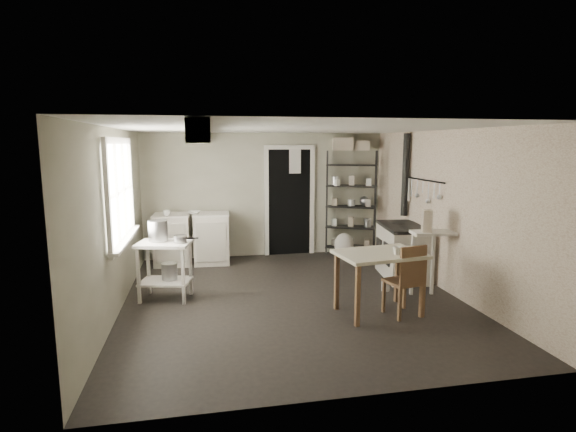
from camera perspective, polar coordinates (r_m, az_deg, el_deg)
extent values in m
plane|color=black|center=(6.29, 0.53, -10.37)|extent=(5.00, 5.00, 0.00)
plane|color=silver|center=(5.93, 0.56, 11.06)|extent=(5.00, 5.00, 0.00)
cube|color=#ACA993|center=(8.45, -2.85, 2.67)|extent=(4.50, 0.02, 2.30)
cube|color=#ACA993|center=(3.64, 8.49, -6.12)|extent=(4.50, 0.02, 2.30)
cube|color=#ACA993|center=(5.98, -21.08, -0.63)|extent=(0.02, 5.00, 2.30)
cube|color=#ACA993|center=(6.82, 19.41, 0.60)|extent=(0.02, 5.00, 2.30)
cylinder|color=#AEAEB1|center=(6.34, -16.19, -1.78)|extent=(0.32, 0.32, 0.28)
cylinder|color=#AEAEB1|center=(6.17, -13.53, -2.83)|extent=(0.23, 0.23, 0.10)
cylinder|color=#AEAEB1|center=(6.38, -14.82, -6.79)|extent=(0.24, 0.24, 0.23)
imported|color=silver|center=(7.98, -11.85, 0.68)|extent=(0.35, 0.35, 0.07)
imported|color=silver|center=(7.87, -15.16, 0.56)|extent=(0.16, 0.16, 0.10)
imported|color=silver|center=(8.48, 6.22, 4.08)|extent=(0.11, 0.11, 0.18)
cube|color=beige|center=(8.59, 6.98, 8.47)|extent=(0.40, 0.37, 0.24)
cube|color=beige|center=(8.66, 9.39, 8.29)|extent=(0.35, 0.34, 0.18)
cube|color=beige|center=(6.47, 17.20, -0.98)|extent=(0.18, 0.23, 0.30)
imported|color=silver|center=(5.60, 13.64, -4.50)|extent=(0.11, 0.11, 0.10)
ellipsoid|color=silver|center=(8.56, 7.13, -3.49)|extent=(0.43, 0.39, 0.44)
cylinder|color=silver|center=(6.71, 12.29, -8.65)|extent=(0.12, 0.12, 0.15)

